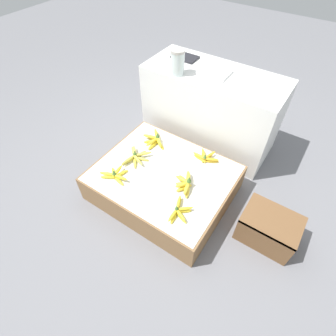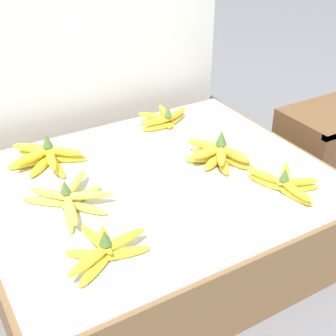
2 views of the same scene
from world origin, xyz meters
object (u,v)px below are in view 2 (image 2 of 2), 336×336
at_px(banana_bunch_front_midleft, 286,183).
at_px(banana_bunch_back_left, 45,157).
at_px(banana_bunch_front_left, 104,250).
at_px(banana_bunch_middle_left, 70,199).
at_px(banana_bunch_middle_midleft, 217,155).
at_px(banana_bunch_back_midleft, 164,119).
at_px(wooden_crate, 330,139).

distance_m(banana_bunch_front_midleft, banana_bunch_back_left, 0.75).
bearing_deg(banana_bunch_back_left, banana_bunch_front_left, -92.11).
distance_m(banana_bunch_middle_left, banana_bunch_middle_midleft, 0.49).
bearing_deg(banana_bunch_middle_left, banana_bunch_middle_midleft, -2.10).
xyz_separation_m(banana_bunch_front_midleft, banana_bunch_back_midleft, (-0.09, 0.55, 0.00)).
distance_m(wooden_crate, banana_bunch_back_left, 1.14).
bearing_deg(banana_bunch_front_midleft, banana_bunch_back_left, 138.41).
xyz_separation_m(wooden_crate, banana_bunch_back_midleft, (-0.65, 0.24, 0.15)).
relative_size(banana_bunch_front_midleft, banana_bunch_middle_midleft, 1.03).
distance_m(banana_bunch_back_left, banana_bunch_back_midleft, 0.47).
distance_m(banana_bunch_front_left, banana_bunch_middle_left, 0.24).
bearing_deg(banana_bunch_back_midleft, banana_bunch_middle_left, -147.02).
bearing_deg(banana_bunch_front_left, banana_bunch_front_midleft, 0.02).
xyz_separation_m(banana_bunch_front_left, banana_bunch_middle_midleft, (0.49, 0.22, 0.01)).
bearing_deg(wooden_crate, banana_bunch_middle_midleft, -171.88).
bearing_deg(banana_bunch_middle_midleft, banana_bunch_middle_left, 177.90).
height_order(banana_bunch_middle_midleft, banana_bunch_back_left, banana_bunch_middle_midleft).
height_order(banana_bunch_front_left, banana_bunch_back_left, banana_bunch_back_left).
bearing_deg(banana_bunch_back_midleft, banana_bunch_back_left, -172.99).
bearing_deg(banana_bunch_back_midleft, wooden_crate, -20.02).
distance_m(banana_bunch_front_left, banana_bunch_back_midleft, 0.74).
xyz_separation_m(wooden_crate, banana_bunch_front_midleft, (-0.56, -0.32, 0.15)).
relative_size(banana_bunch_middle_left, banana_bunch_middle_midleft, 1.14).
height_order(banana_bunch_front_left, banana_bunch_front_midleft, banana_bunch_front_left).
height_order(banana_bunch_front_midleft, banana_bunch_middle_midleft, banana_bunch_middle_midleft).
xyz_separation_m(banana_bunch_front_left, banana_bunch_back_left, (0.02, 0.50, 0.00)).
relative_size(banana_bunch_front_midleft, banana_bunch_back_left, 0.91).
xyz_separation_m(banana_bunch_middle_midleft, banana_bunch_back_midleft, (-0.01, 0.33, -0.01)).
xyz_separation_m(banana_bunch_middle_left, banana_bunch_back_left, (0.01, 0.25, 0.00)).
bearing_deg(banana_bunch_front_left, banana_bunch_back_midleft, 48.74).
bearing_deg(banana_bunch_back_left, banana_bunch_middle_left, -92.71).
relative_size(banana_bunch_middle_left, banana_bunch_back_left, 1.01).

